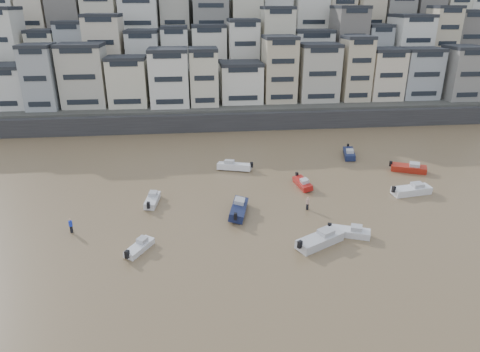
{
  "coord_description": "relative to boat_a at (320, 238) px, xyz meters",
  "views": [
    {
      "loc": [
        1.1,
        -19.01,
        24.03
      ],
      "look_at": [
        6.48,
        30.0,
        4.0
      ],
      "focal_mm": 32.0,
      "sensor_mm": 36.0,
      "label": 1
    }
  ],
  "objects": [
    {
      "name": "boat_e",
      "position": [
        1.96,
        15.45,
        -0.19
      ],
      "size": [
        2.2,
        4.92,
        1.29
      ],
      "primitive_type": null,
      "rotation": [
        0.0,
        0.0,
        -1.43
      ],
      "color": "#AA1814",
      "rests_on": "ground"
    },
    {
      "name": "harbor_wall",
      "position": [
        -3.88,
        45.63,
        0.91
      ],
      "size": [
        140.0,
        3.0,
        3.5
      ],
      "primitive_type": "cube",
      "color": "#38383A",
      "rests_on": "ground"
    },
    {
      "name": "boat_j",
      "position": [
        -19.01,
        0.89,
        -0.27
      ],
      "size": [
        3.28,
        4.31,
        1.14
      ],
      "primitive_type": null,
      "rotation": [
        0.0,
        0.0,
        1.05
      ],
      "color": "white",
      "rests_on": "ground"
    },
    {
      "name": "boat_b",
      "position": [
        3.87,
        1.53,
        -0.19
      ],
      "size": [
        5.0,
        3.22,
        1.3
      ],
      "primitive_type": null,
      "rotation": [
        0.0,
        0.0,
        -0.38
      ],
      "color": "silver",
      "rests_on": "ground"
    },
    {
      "name": "boat_a",
      "position": [
        0.0,
        0.0,
        0.0
      ],
      "size": [
        6.34,
        4.72,
        1.67
      ],
      "primitive_type": null,
      "rotation": [
        0.0,
        0.0,
        0.5
      ],
      "color": "silver",
      "rests_on": "ground"
    },
    {
      "name": "hillside",
      "position": [
        0.86,
        85.47,
        12.17
      ],
      "size": [
        141.04,
        66.0,
        50.0
      ],
      "color": "#4C4C47",
      "rests_on": "ground"
    },
    {
      "name": "boat_i",
      "position": [
        12.83,
        27.03,
        -0.06
      ],
      "size": [
        3.2,
        5.94,
        1.54
      ],
      "primitive_type": null,
      "rotation": [
        0.0,
        0.0,
        -1.82
      ],
      "color": "#161F45",
      "rests_on": "ground"
    },
    {
      "name": "person_pink",
      "position": [
        0.82,
        8.37,
        0.03
      ],
      "size": [
        0.44,
        0.44,
        1.74
      ],
      "primitive_type": null,
      "color": "tan",
      "rests_on": "ground"
    },
    {
      "name": "boat_h",
      "position": [
        -6.92,
        23.11,
        -0.06
      ],
      "size": [
        6.03,
        3.43,
        1.56
      ],
      "primitive_type": null,
      "rotation": [
        0.0,
        0.0,
        2.85
      ],
      "color": "white",
      "rests_on": "ground"
    },
    {
      "name": "boat_f",
      "position": [
        -18.57,
        12.32,
        -0.18
      ],
      "size": [
        2.13,
        4.94,
        1.3
      ],
      "primitive_type": null,
      "rotation": [
        0.0,
        0.0,
        1.45
      ],
      "color": "silver",
      "rests_on": "ground"
    },
    {
      "name": "boat_c",
      "position": [
        -7.83,
        8.14,
        -0.02
      ],
      "size": [
        3.3,
        6.28,
        1.63
      ],
      "primitive_type": null,
      "rotation": [
        0.0,
        0.0,
        1.34
      ],
      "color": "#151E44",
      "rests_on": "ground"
    },
    {
      "name": "person_blue",
      "position": [
        -27.02,
        5.65,
        0.03
      ],
      "size": [
        0.44,
        0.44,
        1.74
      ],
      "primitive_type": null,
      "color": "#1C35D4",
      "rests_on": "ground"
    },
    {
      "name": "boat_d",
      "position": [
        15.98,
        11.43,
        -0.03
      ],
      "size": [
        6.12,
        2.81,
        1.61
      ],
      "primitive_type": null,
      "rotation": [
        0.0,
        0.0,
        0.15
      ],
      "color": "silver",
      "rests_on": "ground"
    },
    {
      "name": "boat_g",
      "position": [
        19.52,
        19.37,
        -0.07
      ],
      "size": [
        5.88,
        3.96,
        1.53
      ],
      "primitive_type": null,
      "rotation": [
        0.0,
        0.0,
        -0.42
      ],
      "color": "#9F2013",
      "rests_on": "ground"
    }
  ]
}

